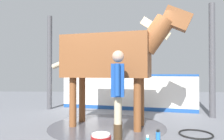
{
  "coord_description": "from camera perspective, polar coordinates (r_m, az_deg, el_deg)",
  "views": [
    {
      "loc": [
        -5.19,
        -0.19,
        1.22
      ],
      "look_at": [
        -0.91,
        -0.05,
        1.27
      ],
      "focal_mm": 33.72,
      "sensor_mm": 36.0,
      "label": 1
    }
  ],
  "objects": [
    {
      "name": "ground_plane",
      "position": [
        5.33,
        -0.3,
        -13.97
      ],
      "size": [
        16.0,
        16.0,
        0.02
      ],
      "primitive_type": "cube",
      "color": "slate"
    },
    {
      "name": "wet_patch",
      "position": [
        4.95,
        -1.31,
        -14.88
      ],
      "size": [
        2.65,
        2.65,
        0.0
      ],
      "primitive_type": "cylinder",
      "color": "#4C4C54",
      "rests_on": "ground"
    },
    {
      "name": "barrier_wall",
      "position": [
        6.88,
        3.76,
        -6.33
      ],
      "size": [
        1.12,
        4.33,
        1.16
      ],
      "color": "white",
      "rests_on": "ground"
    },
    {
      "name": "roof_post_near",
      "position": [
        6.31,
        25.51,
        2.43
      ],
      "size": [
        0.16,
        0.16,
        3.1
      ],
      "primitive_type": "cylinder",
      "color": "#4C4C51",
      "rests_on": "ground"
    },
    {
      "name": "roof_post_far",
      "position": [
        7.31,
        -16.57,
        1.98
      ],
      "size": [
        0.16,
        0.16,
        3.1
      ],
      "primitive_type": "cylinder",
      "color": "#4C4C51",
      "rests_on": "ground"
    },
    {
      "name": "horse",
      "position": [
        4.78,
        -0.0,
        3.58
      ],
      "size": [
        1.37,
        3.21,
        2.62
      ],
      "rotation": [
        0.0,
        0.0,
        -1.81
      ],
      "color": "brown",
      "rests_on": "ground"
    },
    {
      "name": "handler",
      "position": [
        3.78,
        1.66,
        -5.13
      ],
      "size": [
        0.66,
        0.24,
        1.61
      ],
      "rotation": [
        0.0,
        0.0,
        1.52
      ],
      "color": "#47331E",
      "rests_on": "ground"
    },
    {
      "name": "bottle_spray",
      "position": [
        3.87,
        12.38,
        -17.3
      ],
      "size": [
        0.08,
        0.08,
        0.23
      ],
      "color": "blue",
      "rests_on": "ground"
    },
    {
      "name": "hose_coil",
      "position": [
        4.58,
        21.77,
        -15.81
      ],
      "size": [
        0.65,
        0.65,
        0.03
      ],
      "primitive_type": "torus",
      "color": "black",
      "rests_on": "ground"
    }
  ]
}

